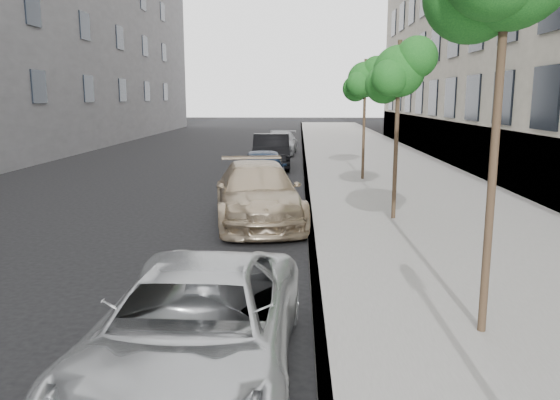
# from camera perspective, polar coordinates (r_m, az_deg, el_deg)

# --- Properties ---
(sidewalk) EXTENTS (6.40, 72.00, 0.14)m
(sidewalk) POSITION_cam_1_polar(r_m,az_deg,el_deg) (29.34, 8.64, 4.78)
(sidewalk) COLOR gray
(sidewalk) RESTS_ON ground
(curb) EXTENTS (0.15, 72.00, 0.14)m
(curb) POSITION_cam_1_polar(r_m,az_deg,el_deg) (29.14, 2.50, 4.85)
(curb) COLOR #9E9B93
(curb) RESTS_ON ground
(tree_mid) EXTENTS (1.57, 1.37, 4.24)m
(tree_mid) POSITION_cam_1_polar(r_m,az_deg,el_deg) (13.21, 12.43, 12.99)
(tree_mid) COLOR #38281C
(tree_mid) RESTS_ON sidewalk
(tree_far) EXTENTS (1.61, 1.41, 4.28)m
(tree_far) POSITION_cam_1_polar(r_m,az_deg,el_deg) (19.64, 8.98, 12.32)
(tree_far) COLOR #38281C
(tree_far) RESTS_ON sidewalk
(minivan) EXTENTS (2.19, 4.55, 1.25)m
(minivan) POSITION_cam_1_polar(r_m,az_deg,el_deg) (5.94, -8.84, -13.16)
(minivan) COLOR #BBBEC0
(minivan) RESTS_ON ground
(suv) EXTENTS (2.72, 5.16, 1.43)m
(suv) POSITION_cam_1_polar(r_m,az_deg,el_deg) (13.37, -2.35, 0.76)
(suv) COLOR tan
(suv) RESTS_ON ground
(sedan_blue) EXTENTS (1.82, 3.95, 1.31)m
(sedan_blue) POSITION_cam_1_polar(r_m,az_deg,el_deg) (18.31, -1.77, 3.27)
(sedan_blue) COLOR #112039
(sedan_blue) RESTS_ON ground
(sedan_black) EXTENTS (1.75, 4.47, 1.45)m
(sedan_black) POSITION_cam_1_polar(r_m,az_deg,el_deg) (23.67, -0.93, 5.11)
(sedan_black) COLOR black
(sedan_black) RESTS_ON ground
(sedan_rear) EXTENTS (1.95, 4.30, 1.22)m
(sedan_rear) POSITION_cam_1_polar(r_m,az_deg,el_deg) (29.60, 0.02, 6.01)
(sedan_rear) COLOR gray
(sedan_rear) RESTS_ON ground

